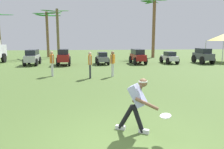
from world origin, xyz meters
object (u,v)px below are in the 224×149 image
teammate_near_sideline (90,62)px  parked_car_slot_d (138,56)px  frisbee_thrower (137,102)px  parked_car_slot_f (203,55)px  parked_car_slot_b (64,57)px  palm_tree_left_of_centre (47,30)px  parked_car_slot_a (32,57)px  teammate_deep (52,61)px  palm_tree_far_right (154,23)px  parked_car_slot_c (102,58)px  frisbee_in_flight (166,116)px  teammate_midfield (113,61)px  palm_tree_right_of_centre (57,29)px  parked_car_slot_e (169,57)px

teammate_near_sideline → parked_car_slot_d: teammate_near_sideline is taller
frisbee_thrower → parked_car_slot_f: (9.38, 14.46, -0.04)m
parked_car_slot_b → palm_tree_left_of_centre: size_ratio=0.44×
parked_car_slot_a → parked_car_slot_f: size_ratio=1.03×
teammate_deep → palm_tree_far_right: size_ratio=0.22×
teammate_deep → palm_tree_far_right: 16.19m
parked_car_slot_c → palm_tree_far_right: 9.76m
frisbee_in_flight → palm_tree_far_right: palm_tree_far_right is taller
teammate_near_sideline → teammate_midfield: size_ratio=1.00×
frisbee_thrower → palm_tree_right_of_centre: (-5.02, 21.78, 2.65)m
frisbee_thrower → teammate_deep: (-3.53, 8.61, 0.15)m
parked_car_slot_e → frisbee_thrower: bearing=-112.9°
teammate_midfield → teammate_deep: 3.77m
teammate_near_sideline → palm_tree_left_of_centre: bearing=109.1°
parked_car_slot_d → frisbee_in_flight: bearing=-99.8°
teammate_deep → parked_car_slot_d: bearing=42.3°
parked_car_slot_d → parked_car_slot_c: bearing=-178.5°
parked_car_slot_e → palm_tree_right_of_centre: (-11.24, 7.06, 2.87)m
teammate_deep → parked_car_slot_b: 5.71m
frisbee_in_flight → parked_car_slot_c: size_ratio=0.16×
teammate_deep → parked_car_slot_c: (3.42, 6.04, -0.38)m
parked_car_slot_c → teammate_deep: bearing=-119.5°
palm_tree_right_of_centre → palm_tree_left_of_centre: bearing=145.6°
parked_car_slot_b → palm_tree_left_of_centre: (-2.90, 8.41, 2.62)m
parked_car_slot_b → palm_tree_right_of_centre: 8.08m
parked_car_slot_e → palm_tree_far_right: palm_tree_far_right is taller
frisbee_in_flight → teammate_midfield: size_ratio=0.23×
parked_car_slot_b → teammate_midfield: bearing=-59.2°
parked_car_slot_d → parked_car_slot_a: bearing=-179.6°
teammate_deep → teammate_near_sideline: bearing=-22.5°
parked_car_slot_e → parked_car_slot_c: bearing=-179.3°
palm_tree_left_of_centre → palm_tree_right_of_centre: 1.67m
frisbee_thrower → parked_car_slot_e: frisbee_thrower is taller
palm_tree_right_of_centre → palm_tree_far_right: palm_tree_far_right is taller
frisbee_thrower → parked_car_slot_c: (-0.11, 14.65, -0.22)m
parked_car_slot_a → parked_car_slot_d: 9.47m
frisbee_in_flight → teammate_deep: 10.00m
teammate_near_sideline → parked_car_slot_e: bearing=43.8°
parked_car_slot_b → teammate_deep: bearing=-90.2°
teammate_deep → palm_tree_left_of_centre: 14.61m
teammate_deep → parked_car_slot_b: bearing=89.8°
palm_tree_far_right → parked_car_slot_e: bearing=-91.9°
teammate_near_sideline → teammate_deep: bearing=157.5°
parked_car_slot_b → parked_car_slot_e: (9.72, 0.40, -0.18)m
parked_car_slot_c → parked_car_slot_f: 9.49m
parked_car_slot_b → palm_tree_right_of_centre: bearing=101.5°
parked_car_slot_a → parked_car_slot_b: size_ratio=1.01×
parked_car_slot_c → parked_car_slot_d: (3.31, 0.09, 0.16)m
frisbee_thrower → parked_car_slot_b: size_ratio=0.57×
palm_tree_right_of_centre → teammate_midfield: bearing=-69.1°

